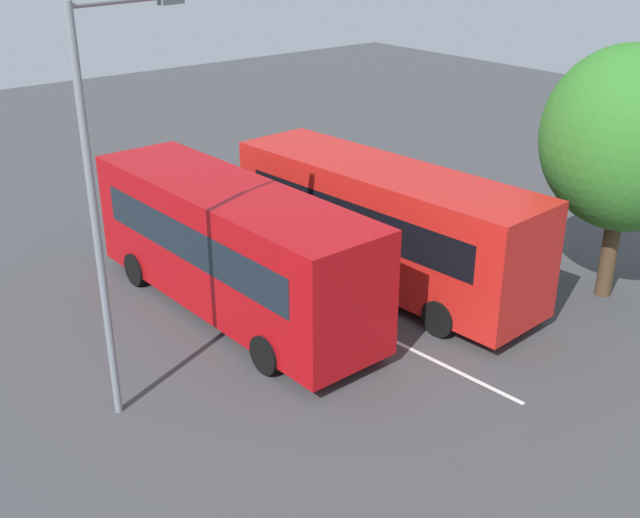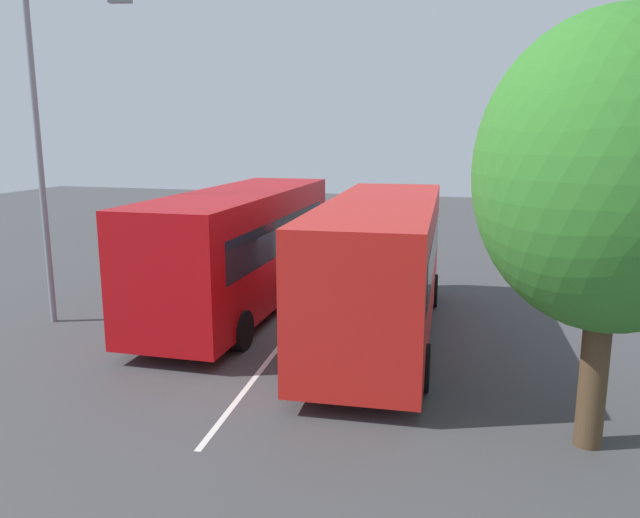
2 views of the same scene
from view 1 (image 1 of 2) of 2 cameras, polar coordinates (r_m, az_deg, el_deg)
ground_plane at (r=21.37m, az=-0.87°, el=-2.98°), size 68.21×68.21×0.00m
bus_far_left at (r=21.69m, az=4.61°, el=2.77°), size 9.82×3.18×3.42m
bus_center_left at (r=20.19m, az=-6.63°, el=1.03°), size 9.73×2.86×3.42m
pedestrian at (r=27.51m, az=-9.19°, el=5.10°), size 0.45×0.45×1.61m
street_lamp at (r=15.37m, az=-15.68°, el=4.59°), size 0.81×2.65×8.36m
depot_tree at (r=21.58m, az=21.71°, el=8.17°), size 4.60×4.14×6.86m
lane_stripe_outer_left at (r=21.37m, az=-0.87°, el=-2.97°), size 13.79×1.16×0.01m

